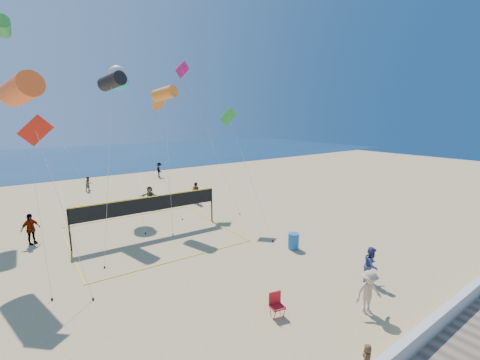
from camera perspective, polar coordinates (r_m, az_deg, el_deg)
ground at (r=12.91m, az=8.52°, el=-25.71°), size 120.00×120.00×0.00m
ocean at (r=69.99m, az=-30.31°, el=3.34°), size 140.00×50.00×0.03m
toddler at (r=11.01m, az=21.66°, el=-27.29°), size 0.45×0.34×0.82m
bystander_a at (r=16.72m, az=22.29°, el=-13.85°), size 1.01×0.87×1.77m
bystander_b at (r=14.37m, az=21.91°, el=-18.02°), size 1.33×1.02×1.82m
far_person_0 at (r=23.61m, az=-33.22°, el=-7.32°), size 1.23×0.92×1.95m
far_person_1 at (r=28.82m, az=-15.74°, el=-2.91°), size 1.51×1.64×1.83m
far_person_2 at (r=29.26m, az=-7.82°, el=-2.26°), size 0.81×0.84×1.94m
far_person_3 at (r=37.26m, az=-25.32°, el=-0.66°), size 0.91×0.82×1.53m
far_person_4 at (r=42.77m, az=-14.16°, el=1.74°), size 0.81×1.29×1.91m
camp_chair at (r=13.56m, az=6.44°, el=-20.90°), size 0.62×0.73×1.07m
trash_barrel at (r=19.61m, az=9.49°, el=-10.67°), size 0.70×0.70×0.95m
volleyball_net at (r=22.03m, az=-15.89°, el=-4.90°), size 10.02×9.87×2.58m
kite_0 at (r=20.58m, az=-34.38°, el=13.16°), size 2.05×7.41×9.98m
kite_1 at (r=25.39m, az=-21.82°, el=15.97°), size 4.06×9.09×10.84m
kite_2 at (r=24.98m, az=-13.27°, el=14.72°), size 2.38×5.20×9.97m
kite_3 at (r=16.97m, az=-32.12°, el=5.98°), size 1.85×3.47×7.85m
kite_4 at (r=23.91m, az=-1.60°, el=9.90°), size 1.55×6.15×8.45m
kite_5 at (r=30.07m, az=-9.58°, el=17.33°), size 1.87×7.41×12.64m
kite_6 at (r=30.36m, az=-21.00°, el=17.17°), size 2.29×9.61×11.97m
kite_7 at (r=29.34m, az=-20.70°, el=16.20°), size 3.05×7.55×11.40m
kite_8 at (r=31.62m, az=-36.52°, el=21.07°), size 5.16×5.46×14.93m
kite_9 at (r=35.05m, az=-14.23°, el=11.92°), size 2.48×6.52×9.74m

